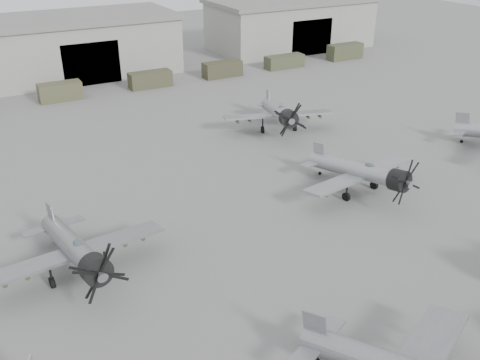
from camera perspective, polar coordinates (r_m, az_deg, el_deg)
The scene contains 11 objects.
ground at distance 34.84m, azimuth 9.11°, elevation -12.87°, with size 220.00×220.00×0.00m, color slate.
hangar_center at distance 86.34m, azimuth -16.82°, elevation 13.63°, with size 29.00×14.80×8.70m.
hangar_right at distance 101.12m, azimuth 5.37°, elevation 16.34°, with size 29.00×14.80×8.70m.
support_truck_3 at distance 74.67m, azimuth -18.63°, elevation 8.93°, with size 5.48×2.20×2.33m, color #48492F.
support_truck_4 at distance 77.61m, azimuth -9.55°, elevation 10.53°, with size 5.96×2.20×2.22m, color #3F3F29.
support_truck_5 at distance 81.87m, azimuth -1.90°, elevation 11.73°, with size 5.91×2.20×2.28m, color #3A3926.
support_truck_6 at distance 87.28m, azimuth 4.75°, elevation 12.49°, with size 6.37×2.20×1.99m, color #3F452D.
support_truck_7 at distance 94.26m, azimuth 11.13°, elevation 13.30°, with size 6.16×2.20×2.52m, color #3F432C.
aircraft_mid_1 at distance 36.80m, azimuth -17.04°, elevation -7.20°, with size 12.23×11.01×4.87m.
aircraft_mid_2 at distance 46.81m, azimuth 13.07°, elevation 0.81°, with size 12.07×10.86×4.79m.
aircraft_far_1 at distance 59.68m, azimuth 4.25°, elevation 7.15°, with size 12.38×11.15×4.96m.
Camera 1 is at (-17.45, -20.77, 21.87)m, focal length 40.00 mm.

